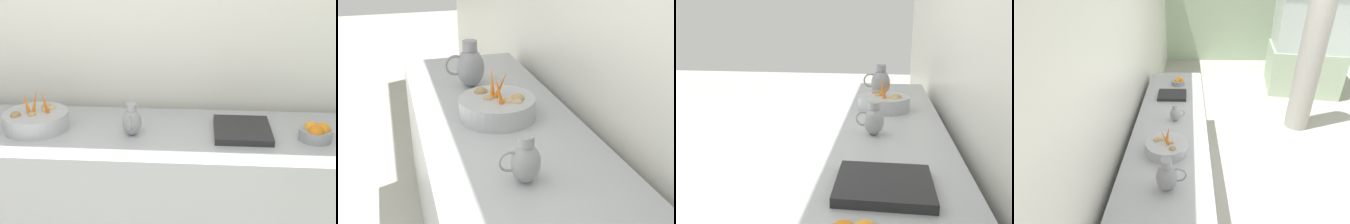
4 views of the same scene
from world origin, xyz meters
TOP-DOWN VIEW (x-y plane):
  - vegetable_colander at (-1.49, -0.53)m, footprint 0.35×0.35m
  - metal_pitcher_tall at (-1.45, -0.96)m, footprint 0.21×0.15m
  - metal_pitcher_short at (-1.44, 0.01)m, footprint 0.15×0.10m

SIDE VIEW (x-z plane):
  - vegetable_colander at x=-1.49m, z-range 0.80..1.03m
  - metal_pitcher_short at x=-1.44m, z-range 0.86..1.03m
  - metal_pitcher_tall at x=-1.45m, z-range 0.85..1.11m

